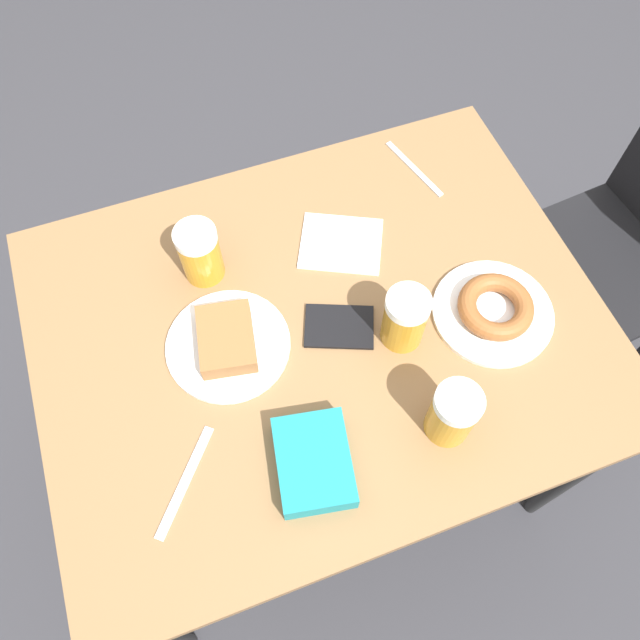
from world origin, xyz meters
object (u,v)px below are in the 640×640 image
(beer_mug_right, at_px, (405,319))
(passport_near_edge, at_px, (339,327))
(napkin_folded, at_px, (341,243))
(plate_with_donut, at_px, (494,309))
(beer_mug_center, at_px, (453,414))
(beer_mug_left, at_px, (200,253))
(fork, at_px, (414,169))
(knife, at_px, (185,481))
(blue_pouch, at_px, (314,462))
(plate_with_cake, at_px, (227,342))

(beer_mug_right, relative_size, passport_near_edge, 0.83)
(napkin_folded, relative_size, passport_near_edge, 1.34)
(plate_with_donut, height_order, beer_mug_center, beer_mug_center)
(beer_mug_left, bearing_deg, fork, 101.20)
(knife, bearing_deg, beer_mug_center, 82.08)
(knife, bearing_deg, passport_near_edge, 117.85)
(beer_mug_center, xyz_separation_m, beer_mug_right, (-0.19, -0.00, 0.00))
(blue_pouch, bearing_deg, beer_mug_right, 126.76)
(napkin_folded, height_order, blue_pouch, blue_pouch)
(plate_with_cake, bearing_deg, beer_mug_left, 178.95)
(beer_mug_left, bearing_deg, beer_mug_right, 49.42)
(beer_mug_center, xyz_separation_m, blue_pouch, (-0.01, -0.23, -0.04))
(beer_mug_center, relative_size, napkin_folded, 0.62)
(napkin_folded, xyz_separation_m, knife, (0.35, -0.41, -0.00))
(napkin_folded, relative_size, fork, 1.14)
(napkin_folded, xyz_separation_m, passport_near_edge, (0.17, -0.07, 0.00))
(plate_with_cake, height_order, beer_mug_left, beer_mug_left)
(beer_mug_left, height_order, blue_pouch, beer_mug_left)
(plate_with_donut, relative_size, beer_mug_left, 1.80)
(plate_with_donut, xyz_separation_m, knife, (0.11, -0.61, -0.02))
(blue_pouch, bearing_deg, plate_with_cake, -164.82)
(plate_with_cake, xyz_separation_m, knife, (0.21, -0.13, -0.02))
(plate_with_cake, distance_m, plate_with_donut, 0.49)
(plate_with_cake, distance_m, knife, 0.25)
(beer_mug_right, xyz_separation_m, fork, (-0.35, 0.18, -0.06))
(fork, xyz_separation_m, passport_near_edge, (0.30, -0.28, 0.00))
(beer_mug_left, relative_size, beer_mug_right, 1.00)
(beer_mug_right, distance_m, blue_pouch, 0.29)
(plate_with_cake, height_order, beer_mug_right, beer_mug_right)
(plate_with_donut, height_order, fork, plate_with_donut)
(plate_with_cake, relative_size, blue_pouch, 1.29)
(passport_near_edge, relative_size, blue_pouch, 0.86)
(beer_mug_right, xyz_separation_m, napkin_folded, (-0.22, -0.03, -0.06))
(plate_with_cake, relative_size, fork, 1.28)
(blue_pouch, bearing_deg, plate_with_donut, 110.70)
(plate_with_donut, xyz_separation_m, passport_near_edge, (-0.07, -0.28, -0.01))
(knife, bearing_deg, beer_mug_right, 105.93)
(beer_mug_center, distance_m, napkin_folded, 0.42)
(knife, height_order, blue_pouch, blue_pouch)
(plate_with_cake, relative_size, napkin_folded, 1.12)
(plate_with_cake, distance_m, blue_pouch, 0.27)
(plate_with_donut, xyz_separation_m, beer_mug_center, (0.17, -0.17, 0.04))
(beer_mug_center, bearing_deg, plate_with_donut, 133.66)
(plate_with_donut, bearing_deg, beer_mug_right, -96.03)
(passport_near_edge, bearing_deg, plate_with_donut, 75.50)
(knife, bearing_deg, plate_with_cake, 147.47)
(napkin_folded, xyz_separation_m, fork, (-0.13, 0.22, -0.00))
(fork, bearing_deg, beer_mug_center, -18.76)
(beer_mug_center, bearing_deg, passport_near_edge, -156.76)
(plate_with_donut, relative_size, beer_mug_right, 1.80)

